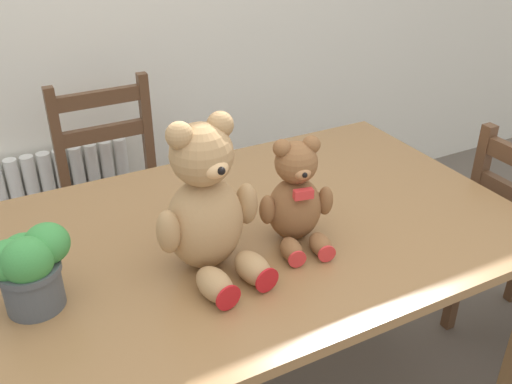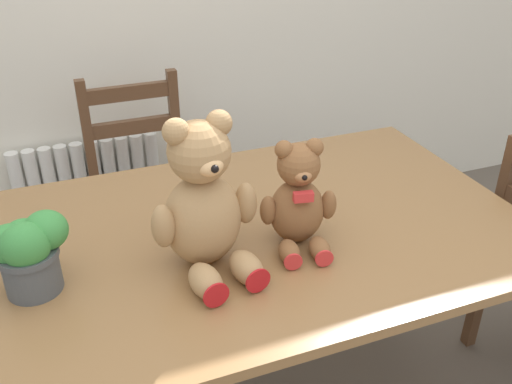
# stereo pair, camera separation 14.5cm
# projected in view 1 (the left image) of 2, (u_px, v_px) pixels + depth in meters

# --- Properties ---
(radiator) EXTENTS (0.67, 0.10, 0.59)m
(radiator) POSITION_uv_depth(u_px,v_px,m) (63.00, 217.00, 2.61)
(radiator) COLOR white
(radiator) RESTS_ON ground_plane
(dining_table) EXTENTS (1.52, 0.98, 0.75)m
(dining_table) POSITION_uv_depth(u_px,v_px,m) (256.00, 251.00, 1.68)
(dining_table) COLOR olive
(dining_table) RESTS_ON ground_plane
(wooden_chair_behind) EXTENTS (0.40, 0.44, 0.94)m
(wooden_chair_behind) POSITION_uv_depth(u_px,v_px,m) (121.00, 204.00, 2.33)
(wooden_chair_behind) COLOR brown
(wooden_chair_behind) RESTS_ON ground_plane
(teddy_bear_left) EXTENTS (0.29, 0.30, 0.41)m
(teddy_bear_left) POSITION_uv_depth(u_px,v_px,m) (207.00, 207.00, 1.38)
(teddy_bear_left) COLOR tan
(teddy_bear_left) RESTS_ON dining_table
(teddy_bear_right) EXTENTS (0.21, 0.23, 0.30)m
(teddy_bear_right) POSITION_uv_depth(u_px,v_px,m) (296.00, 198.00, 1.51)
(teddy_bear_right) COLOR brown
(teddy_bear_right) RESTS_ON dining_table
(potted_plant) EXTENTS (0.19, 0.14, 0.20)m
(potted_plant) POSITION_uv_depth(u_px,v_px,m) (29.00, 265.00, 1.28)
(potted_plant) COLOR #4C5156
(potted_plant) RESTS_ON dining_table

